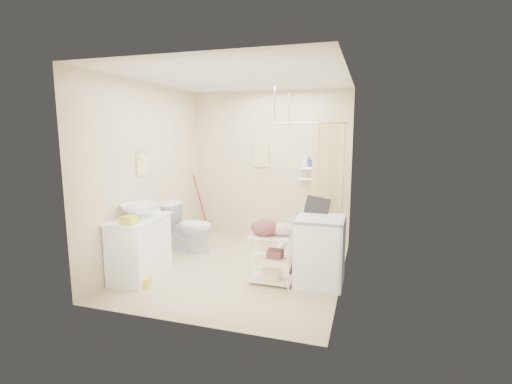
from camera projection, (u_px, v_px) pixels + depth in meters
floor at (240, 268)px, 5.22m from camera, size 3.20×3.20×0.00m
ceiling at (238, 77)px, 4.81m from camera, size 2.80×3.20×0.04m
wall_back at (270, 166)px, 6.52m from camera, size 2.80×0.04×2.60m
wall_front at (182, 196)px, 3.50m from camera, size 2.80×0.04×2.60m
wall_left at (149, 173)px, 5.42m from camera, size 0.04×3.20×2.60m
wall_right at (345, 181)px, 4.61m from camera, size 0.04×3.20×2.60m
vanity at (140, 247)px, 4.88m from camera, size 0.57×0.94×0.80m
sink at (141, 211)px, 4.83m from camera, size 0.55×0.55×0.18m
counter_basket at (129, 220)px, 4.46m from camera, size 0.18×0.14×0.09m
floor_basket at (141, 280)px, 4.60m from camera, size 0.33×0.27×0.16m
toilet at (189, 227)px, 5.94m from camera, size 0.79×0.46×0.79m
mop at (200, 205)px, 6.85m from camera, size 0.11×0.11×1.14m
potted_plant_a at (261, 231)px, 6.57m from camera, size 0.19×0.14×0.34m
potted_plant_b at (270, 232)px, 6.52m from camera, size 0.22×0.22×0.31m
hanging_towel at (261, 155)px, 6.52m from camera, size 0.28×0.03×0.42m
towel_ring at (142, 163)px, 5.20m from camera, size 0.04×0.22×0.34m
tp_holder at (155, 212)px, 5.55m from camera, size 0.08×0.12×0.14m
shower at (313, 187)px, 5.80m from camera, size 1.10×1.10×2.10m
shampoo_bottle_a at (305, 159)px, 6.22m from camera, size 0.11×0.11×0.25m
shampoo_bottle_b at (309, 162)px, 6.23m from camera, size 0.09×0.10×0.17m
washing_machine at (320, 251)px, 4.64m from camera, size 0.58×0.60×0.86m
laundry_rack at (272, 254)px, 4.67m from camera, size 0.55×0.33×0.75m
ironing_board at (310, 237)px, 4.80m from camera, size 0.32×0.12×1.11m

